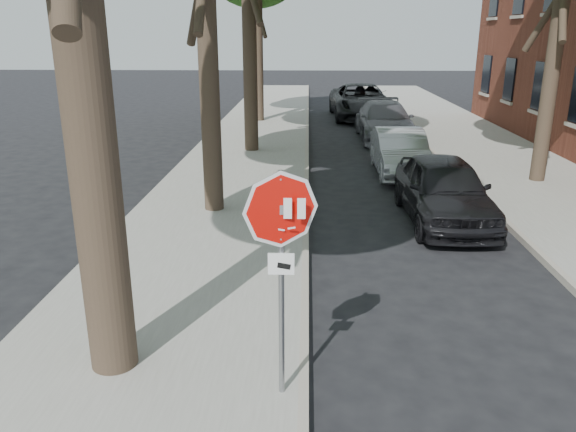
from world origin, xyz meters
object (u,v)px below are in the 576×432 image
(stop_sign, at_px, (281,243))
(car_b, at_px, (400,152))
(car_d, at_px, (361,101))
(car_a, at_px, (444,190))
(car_c, at_px, (385,121))

(stop_sign, bearing_deg, car_b, 74.75)
(stop_sign, height_order, car_d, stop_sign)
(car_a, xyz_separation_m, car_b, (-0.28, 4.44, -0.07))
(car_a, relative_size, car_c, 0.85)
(car_d, bearing_deg, stop_sign, -99.38)
(car_a, bearing_deg, car_d, 90.68)
(stop_sign, xyz_separation_m, car_c, (3.30, 16.76, -1.22))
(car_d, bearing_deg, car_c, -87.96)
(car_a, height_order, car_d, car_d)
(stop_sign, distance_m, car_b, 11.56)
(stop_sign, height_order, car_a, stop_sign)
(car_c, relative_size, car_d, 0.84)
(car_c, height_order, car_d, car_d)
(car_a, bearing_deg, stop_sign, -117.27)
(stop_sign, relative_size, car_b, 0.65)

